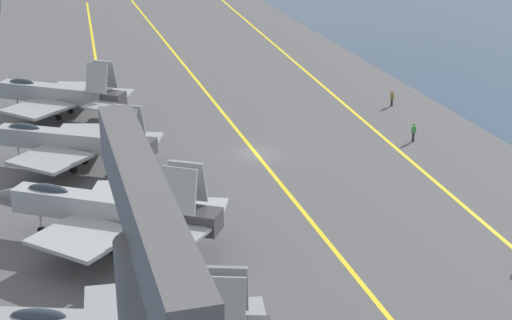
# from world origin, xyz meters

# --- Properties ---
(ground_plane) EXTENTS (2000.00, 2000.00, 0.00)m
(ground_plane) POSITION_xyz_m (0.00, 0.00, 0.00)
(ground_plane) COLOR #2D425B
(carrier_deck) EXTENTS (190.52, 47.47, 0.40)m
(carrier_deck) POSITION_xyz_m (0.00, 0.00, 0.20)
(carrier_deck) COLOR #4C4C4F
(carrier_deck) RESTS_ON ground
(deck_stripe_foul_line) EXTENTS (171.32, 7.85, 0.01)m
(deck_stripe_foul_line) POSITION_xyz_m (0.00, -13.05, 0.40)
(deck_stripe_foul_line) COLOR yellow
(deck_stripe_foul_line) RESTS_ON carrier_deck
(deck_stripe_centerline) EXTENTS (171.47, 0.36, 0.01)m
(deck_stripe_centerline) POSITION_xyz_m (0.00, 0.00, 0.40)
(deck_stripe_centerline) COLOR yellow
(deck_stripe_centerline) RESTS_ON carrier_deck
(deck_stripe_edge_line) EXTENTS (171.23, 9.73, 0.01)m
(deck_stripe_edge_line) POSITION_xyz_m (0.00, 13.05, 0.40)
(deck_stripe_edge_line) COLOR yellow
(deck_stripe_edge_line) RESTS_ON carrier_deck
(parked_jet_second) EXTENTS (13.60, 16.71, 6.64)m
(parked_jet_second) POSITION_xyz_m (-14.33, 14.94, 3.12)
(parked_jet_second) COLOR #93999E
(parked_jet_second) RESTS_ON carrier_deck
(parked_jet_third) EXTENTS (12.97, 16.10, 6.03)m
(parked_jet_third) POSITION_xyz_m (1.12, 16.52, 2.92)
(parked_jet_third) COLOR gray
(parked_jet_third) RESTS_ON carrier_deck
(parked_jet_fourth) EXTENTS (13.61, 15.49, 6.23)m
(parked_jet_fourth) POSITION_xyz_m (16.53, 16.89, 2.81)
(parked_jet_fourth) COLOR gray
(parked_jet_fourth) RESTS_ON carrier_deck
(crew_brown_vest) EXTENTS (0.39, 0.27, 1.73)m
(crew_brown_vest) POSITION_xyz_m (10.10, -18.28, 1.35)
(crew_brown_vest) COLOR #232328
(crew_brown_vest) RESTS_ON carrier_deck
(crew_green_vest) EXTENTS (0.38, 0.45, 1.83)m
(crew_green_vest) POSITION_xyz_m (-0.94, -15.33, 1.41)
(crew_green_vest) COLOR #232328
(crew_green_vest) RESTS_ON carrier_deck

